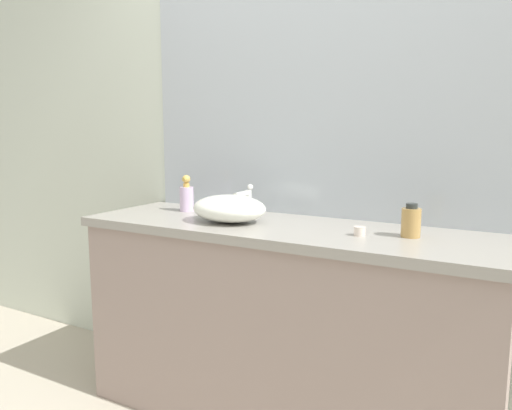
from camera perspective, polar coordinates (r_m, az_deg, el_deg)
bathroom_wall_rear at (r=2.30m, az=9.06°, el=9.05°), size 6.00×0.06×2.60m
vanity_counter at (r=2.22m, az=3.05°, el=-13.57°), size 1.79×0.56×0.88m
wall_mirror_panel at (r=2.31m, az=6.43°, el=13.78°), size 1.71×0.01×1.21m
sink_basin at (r=2.16m, az=-3.08°, el=-0.40°), size 0.33×0.26×0.12m
faucet at (r=2.28m, az=-1.14°, el=0.74°), size 0.03×0.14×0.15m
soap_dispenser at (r=2.46m, az=-7.93°, el=0.97°), size 0.07×0.07×0.18m
lotion_bottle at (r=1.94m, az=17.28°, el=-1.84°), size 0.07×0.07×0.13m
candle_jar at (r=1.93m, az=11.74°, el=-2.94°), size 0.04×0.04×0.03m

